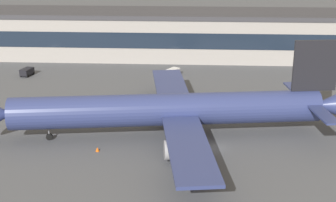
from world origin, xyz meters
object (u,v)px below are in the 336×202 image
object	(u,v)px
baggage_tug	(27,71)
airliner	(172,109)
follow_me_car	(172,72)
traffic_cone_0	(97,149)

from	to	relation	value
baggage_tug	airliner	bearing A→B (deg)	-43.68
airliner	baggage_tug	world-z (taller)	airliner
airliner	follow_me_car	bearing A→B (deg)	92.77
baggage_tug	follow_me_car	bearing A→B (deg)	2.28
traffic_cone_0	follow_me_car	bearing A→B (deg)	77.35
airliner	traffic_cone_0	size ratio (longest dim) A/B	83.67
baggage_tug	traffic_cone_0	size ratio (longest dim) A/B	5.41
baggage_tug	traffic_cone_0	distance (m)	49.44
airliner	traffic_cone_0	bearing A→B (deg)	-148.87
airliner	baggage_tug	size ratio (longest dim) A/B	15.47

